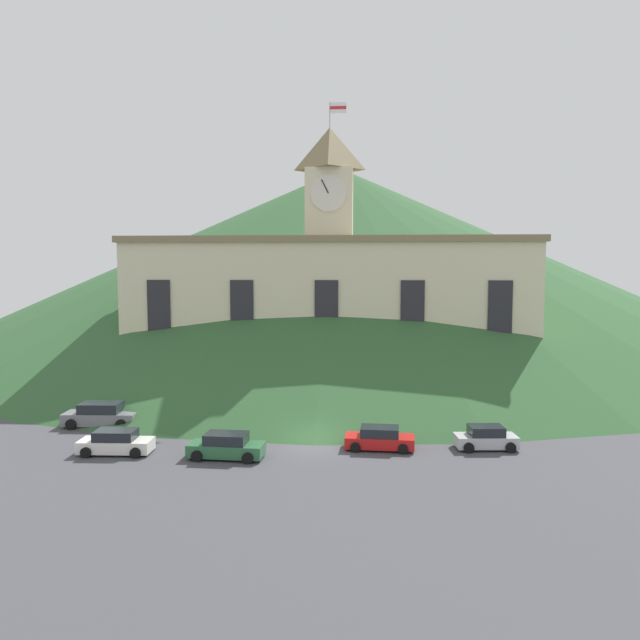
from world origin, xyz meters
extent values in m
plane|color=#424247|center=(0.00, 0.00, 0.00)|extent=(160.00, 160.00, 0.00)
cube|color=beige|center=(0.00, 21.89, 6.95)|extent=(38.46, 10.89, 13.90)
cube|color=olive|center=(0.00, 21.89, 14.20)|extent=(39.06, 11.49, 0.60)
cube|color=beige|center=(0.00, 21.89, 17.77)|extent=(4.50, 4.50, 6.53)
pyramid|color=olive|center=(0.00, 21.89, 23.06)|extent=(4.95, 4.95, 4.05)
cylinder|color=silver|center=(0.00, 19.58, 18.55)|extent=(3.42, 0.12, 3.42)
cube|color=black|center=(-0.32, 19.51, 19.18)|extent=(0.72, 0.06, 1.30)
cylinder|color=#B2B2B7|center=(0.00, 21.89, 26.29)|extent=(0.10, 0.10, 2.40)
cube|color=white|center=(0.80, 21.89, 26.94)|extent=(1.60, 0.06, 1.00)
cube|color=red|center=(0.80, 21.85, 26.94)|extent=(1.60, 0.04, 0.28)
cube|color=#232328|center=(-15.38, 16.36, 6.67)|extent=(2.12, 0.16, 7.65)
cube|color=#232328|center=(-7.69, 16.36, 6.67)|extent=(2.12, 0.16, 7.65)
cube|color=#232328|center=(0.00, 16.36, 6.67)|extent=(2.12, 0.16, 7.65)
cube|color=#232328|center=(7.69, 16.36, 6.67)|extent=(2.12, 0.16, 7.65)
cube|color=#232328|center=(15.38, 16.36, 6.67)|extent=(2.12, 0.16, 7.65)
cube|color=red|center=(-15.37, 12.63, 1.20)|extent=(6.15, 0.12, 2.41)
cube|color=white|center=(-9.22, 12.63, 1.20)|extent=(6.15, 0.12, 2.41)
cube|color=red|center=(-3.07, 12.63, 1.20)|extent=(6.15, 0.12, 2.41)
cube|color=white|center=(3.07, 12.63, 1.20)|extent=(6.15, 0.12, 2.41)
cube|color=red|center=(9.22, 12.63, 1.20)|extent=(6.15, 0.12, 2.41)
cube|color=white|center=(15.37, 12.63, 1.20)|extent=(6.15, 0.12, 2.41)
cone|color=#2D562D|center=(0.00, 60.13, 13.49)|extent=(119.49, 119.49, 26.98)
cylinder|color=black|center=(-6.31, 13.59, 2.35)|extent=(0.14, 0.14, 4.69)
cube|color=black|center=(-6.31, 13.59, 4.54)|extent=(0.90, 0.08, 0.08)
sphere|color=white|center=(-6.76, 13.59, 4.72)|extent=(0.36, 0.36, 0.36)
sphere|color=white|center=(-5.86, 13.59, 4.72)|extent=(0.36, 0.36, 0.36)
cylinder|color=black|center=(6.27, 13.59, 2.43)|extent=(0.14, 0.14, 4.85)
cube|color=black|center=(6.27, 13.59, 4.70)|extent=(0.90, 0.08, 0.08)
sphere|color=white|center=(5.82, 13.59, 4.88)|extent=(0.36, 0.36, 0.36)
sphere|color=white|center=(6.72, 13.59, 4.88)|extent=(0.36, 0.36, 0.36)
cube|color=#B7B7BC|center=(11.19, 0.41, 0.52)|extent=(4.03, 2.02, 0.74)
cube|color=#1E2328|center=(11.19, 0.41, 1.20)|extent=(2.27, 1.74, 0.61)
cylinder|color=black|center=(9.94, -0.55, 0.33)|extent=(0.68, 0.36, 0.66)
cylinder|color=black|center=(9.79, 1.14, 0.33)|extent=(0.68, 0.36, 0.66)
cylinder|color=black|center=(12.58, -0.33, 0.33)|extent=(0.68, 0.36, 0.66)
cylinder|color=black|center=(12.44, 1.37, 0.33)|extent=(0.68, 0.36, 0.66)
cube|color=red|center=(4.36, -0.10, 0.50)|extent=(4.50, 2.06, 0.72)
cube|color=#1E2328|center=(4.36, -0.10, 1.16)|extent=(2.51, 1.80, 0.59)
cylinder|color=black|center=(2.81, -0.91, 0.32)|extent=(0.66, 0.36, 0.64)
cylinder|color=black|center=(2.92, 0.89, 0.32)|extent=(0.66, 0.36, 0.64)
cylinder|color=black|center=(5.80, -1.09, 0.32)|extent=(0.66, 0.36, 0.64)
cylinder|color=black|center=(5.91, 0.71, 0.32)|extent=(0.66, 0.36, 0.64)
cube|color=black|center=(14.47, 9.51, 0.62)|extent=(5.09, 2.53, 0.89)
cube|color=#1E2328|center=(14.47, 9.51, 1.44)|extent=(2.88, 2.12, 0.73)
cylinder|color=black|center=(16.02, 10.68, 0.40)|extent=(0.83, 0.44, 0.79)
cylinder|color=black|center=(16.24, 8.69, 0.40)|extent=(0.83, 0.44, 0.79)
cylinder|color=black|center=(12.71, 10.32, 0.40)|extent=(0.83, 0.44, 0.79)
cylinder|color=black|center=(12.93, 8.33, 0.40)|extent=(0.83, 0.44, 0.79)
cube|color=slate|center=(-15.91, 4.33, 0.61)|extent=(5.38, 2.23, 0.87)
cube|color=#1E2328|center=(-15.91, 4.33, 1.40)|extent=(2.99, 1.97, 0.71)
cylinder|color=black|center=(-14.15, 5.40, 0.39)|extent=(0.79, 0.39, 0.77)
cylinder|color=black|center=(-14.07, 3.41, 0.39)|extent=(0.79, 0.39, 0.77)
cylinder|color=black|center=(-17.75, 5.25, 0.39)|extent=(0.79, 0.39, 0.77)
cylinder|color=black|center=(-17.67, 3.25, 0.39)|extent=(0.79, 0.39, 0.77)
cube|color=#2D663D|center=(-5.07, -2.63, 0.54)|extent=(4.70, 2.07, 0.77)
cube|color=#1E2328|center=(-5.07, -2.63, 1.24)|extent=(2.63, 1.81, 0.63)
cylinder|color=black|center=(-3.46, -1.82, 0.34)|extent=(0.70, 0.36, 0.68)
cylinder|color=black|center=(-3.57, -3.62, 0.34)|extent=(0.70, 0.36, 0.68)
cylinder|color=black|center=(-6.58, -1.63, 0.34)|extent=(0.70, 0.36, 0.68)
cylinder|color=black|center=(-6.69, -3.43, 0.34)|extent=(0.70, 0.36, 0.68)
cube|color=white|center=(-12.19, -2.16, 0.52)|extent=(4.56, 1.96, 0.74)
cube|color=#1E2328|center=(-12.19, -2.16, 1.20)|extent=(2.53, 1.74, 0.61)
cylinder|color=black|center=(-13.69, -3.11, 0.33)|extent=(0.67, 0.35, 0.66)
cylinder|color=black|center=(-13.75, -1.32, 0.33)|extent=(0.67, 0.35, 0.66)
cylinder|color=black|center=(-10.63, -3.01, 0.33)|extent=(0.67, 0.35, 0.66)
cylinder|color=black|center=(-10.69, -1.21, 0.33)|extent=(0.67, 0.35, 0.66)
cylinder|color=olive|center=(4.56, 10.34, 0.42)|extent=(0.19, 0.19, 0.84)
cylinder|color=olive|center=(4.80, 10.39, 0.42)|extent=(0.19, 0.19, 0.84)
cylinder|color=olive|center=(4.68, 10.36, 1.17)|extent=(0.45, 0.45, 0.66)
sphere|color=tan|center=(4.68, 10.36, 1.64)|extent=(0.28, 0.28, 0.28)
camera|label=1|loc=(3.13, -39.49, 11.70)|focal=35.00mm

